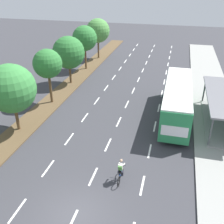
{
  "coord_description": "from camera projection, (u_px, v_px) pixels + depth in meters",
  "views": [
    {
      "loc": [
        4.76,
        -9.71,
        12.51
      ],
      "look_at": [
        -0.58,
        11.04,
        1.2
      ],
      "focal_mm": 41.23,
      "sensor_mm": 36.0,
      "label": 1
    }
  ],
  "objects": [
    {
      "name": "median_strip",
      "position": [
        73.0,
        82.0,
        34.14
      ],
      "size": [
        2.6,
        52.0,
        0.12
      ],
      "primitive_type": "cube",
      "color": "brown",
      "rests_on": "ground"
    },
    {
      "name": "median_tree_third",
      "position": [
        48.0,
        64.0,
        26.69
      ],
      "size": [
        3.05,
        3.05,
        5.9
      ],
      "color": "brown",
      "rests_on": "median_strip"
    },
    {
      "name": "median_tree_second",
      "position": [
        11.0,
        89.0,
        21.77
      ],
      "size": [
        4.22,
        4.22,
        6.1
      ],
      "color": "brown",
      "rests_on": "median_strip"
    },
    {
      "name": "median_tree_fifth",
      "position": [
        85.0,
        38.0,
        37.02
      ],
      "size": [
        3.59,
        3.59,
        6.31
      ],
      "color": "brown",
      "rests_on": "median_strip"
    },
    {
      "name": "sidewalk_right",
      "position": [
        212.0,
        96.0,
        30.27
      ],
      "size": [
        4.5,
        52.0,
        0.15
      ],
      "primitive_type": "cube",
      "color": "gray",
      "rests_on": "ground"
    },
    {
      "name": "lane_divider_center",
      "position": [
        133.0,
        91.0,
        31.85
      ],
      "size": [
        0.14,
        49.85,
        0.01
      ],
      "color": "white",
      "rests_on": "ground"
    },
    {
      "name": "bus_shelter",
      "position": [
        224.0,
        106.0,
        23.81
      ],
      "size": [
        2.9,
        9.63,
        2.86
      ],
      "color": "gray",
      "rests_on": "sidewalk_right"
    },
    {
      "name": "ground_plane",
      "position": [
        75.0,
        215.0,
        15.21
      ],
      "size": [
        140.0,
        140.0,
        0.0
      ],
      "primitive_type": "plane",
      "color": "#38383D"
    },
    {
      "name": "cyclist",
      "position": [
        121.0,
        171.0,
        17.48
      ],
      "size": [
        0.46,
        1.82,
        1.71
      ],
      "color": "black",
      "rests_on": "ground"
    },
    {
      "name": "median_tree_fourth",
      "position": [
        69.0,
        53.0,
        32.09
      ],
      "size": [
        4.04,
        4.04,
        6.0
      ],
      "color": "brown",
      "rests_on": "median_strip"
    },
    {
      "name": "lane_divider_left",
      "position": [
        106.0,
        88.0,
        32.62
      ],
      "size": [
        0.14,
        49.85,
        0.01
      ],
      "color": "white",
      "rests_on": "ground"
    },
    {
      "name": "median_tree_farthest",
      "position": [
        98.0,
        31.0,
        42.15
      ],
      "size": [
        3.86,
        3.86,
        6.47
      ],
      "color": "brown",
      "rests_on": "median_strip"
    },
    {
      "name": "bus",
      "position": [
        177.0,
        98.0,
        24.98
      ],
      "size": [
        2.54,
        11.29,
        3.37
      ],
      "color": "#28844C",
      "rests_on": "ground"
    },
    {
      "name": "lane_divider_right",
      "position": [
        162.0,
        93.0,
        31.08
      ],
      "size": [
        0.14,
        49.85,
        0.01
      ],
      "color": "white",
      "rests_on": "ground"
    }
  ]
}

